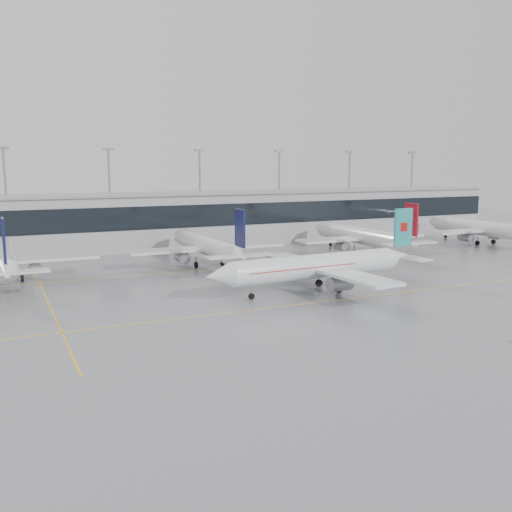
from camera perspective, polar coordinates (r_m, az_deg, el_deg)
name	(u,v)px	position (r m, az deg, el deg)	size (l,w,h in m)	color
ground	(294,305)	(77.64, 3.78, -4.92)	(320.00, 320.00, 0.00)	gray
taxi_line_main	(294,305)	(77.64, 3.78, -4.92)	(120.00, 0.25, 0.01)	yellow
taxi_line_north	(214,269)	(104.31, -4.20, -1.29)	(120.00, 0.25, 0.01)	yellow
taxi_line_cross	(49,304)	(83.29, -20.03, -4.49)	(0.25, 60.00, 0.01)	yellow
terminal	(164,221)	(133.61, -9.16, 3.51)	(180.00, 15.00, 12.00)	#9F9FA3
terminal_glass	(174,217)	(126.25, -8.23, 3.89)	(180.00, 0.20, 5.00)	black
terminal_roof	(164,194)	(133.15, -9.23, 6.16)	(182.00, 16.00, 0.40)	gray
light_masts	(156,188)	(138.87, -9.93, 6.74)	(156.40, 1.00, 22.60)	gray
air_canada_jet	(322,266)	(86.18, 6.66, -0.99)	(37.41, 30.20, 11.85)	white
parked_jet_b	(3,259)	(100.71, -23.96, -0.29)	(29.64, 36.96, 11.72)	white
parked_jet_c	(207,246)	(107.12, -4.93, 0.99)	(29.64, 36.96, 11.72)	white
parked_jet_d	(361,236)	(123.52, 10.49, 1.95)	(29.64, 36.96, 11.72)	white
parked_jet_e	(482,229)	(146.60, 21.70, 2.57)	(29.64, 36.96, 11.72)	white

